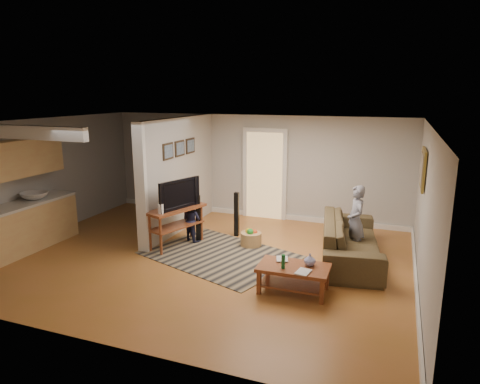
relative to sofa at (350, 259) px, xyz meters
name	(u,v)px	position (x,y,z in m)	size (l,w,h in m)	color
ground	(202,257)	(-2.60, -0.91, 0.00)	(7.50, 7.50, 0.00)	#976326
room_shell	(161,174)	(-3.67, -0.48, 1.46)	(7.54, 6.02, 2.52)	#BBB9B3
area_rug	(220,255)	(-2.34, -0.68, 0.01)	(2.67, 1.95, 0.01)	black
sofa	(350,259)	(0.00, 0.00, 0.00)	(2.55, 1.00, 0.74)	#4A3A25
coffee_table	(295,272)	(-0.66, -1.69, 0.33)	(1.10, 0.65, 0.64)	brown
tv_console	(176,211)	(-3.34, -0.52, 0.72)	(0.86, 1.35, 1.09)	brown
speaker_left	(198,218)	(-3.08, -0.07, 0.48)	(0.10, 0.10, 0.97)	black
speaker_right	(237,214)	(-2.45, 0.49, 0.48)	(0.10, 0.10, 0.96)	black
toy_basket	(251,238)	(-1.95, 0.01, 0.16)	(0.42, 0.42, 0.38)	#A87C48
child	(354,254)	(0.05, 0.24, 0.00)	(0.49, 0.32, 1.35)	gray
toddler	(192,241)	(-3.20, -0.13, 0.00)	(0.44, 0.34, 0.90)	#1B1D39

